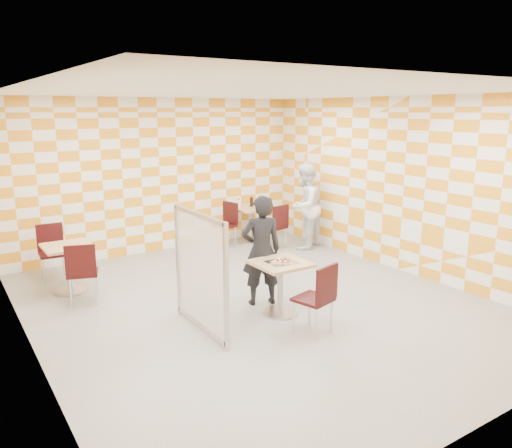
{
  "coord_description": "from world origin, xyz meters",
  "views": [
    {
      "loc": [
        -3.77,
        -5.7,
        2.76
      ],
      "look_at": [
        0.1,
        0.2,
        1.15
      ],
      "focal_mm": 35.0,
      "sensor_mm": 36.0,
      "label": 1
    }
  ],
  "objects_px": {
    "chair_second_side": "(227,221)",
    "man_dark": "(261,250)",
    "empty_table": "(69,260)",
    "partition": "(200,272)",
    "second_table": "(250,219)",
    "sport_bottle": "(239,203)",
    "soda_bottle": "(251,202)",
    "chair_empty_far": "(52,247)",
    "chair_main_front": "(319,294)",
    "chair_second_front": "(277,223)",
    "main_table": "(280,279)",
    "man_white": "(305,206)",
    "chair_empty_near": "(82,269)"
  },
  "relations": [
    {
      "from": "main_table",
      "to": "sport_bottle",
      "type": "height_order",
      "value": "sport_bottle"
    },
    {
      "from": "empty_table",
      "to": "man_dark",
      "type": "relative_size",
      "value": 0.47
    },
    {
      "from": "chair_second_front",
      "to": "man_dark",
      "type": "height_order",
      "value": "man_dark"
    },
    {
      "from": "chair_main_front",
      "to": "man_white",
      "type": "distance_m",
      "value": 4.1
    },
    {
      "from": "second_table",
      "to": "sport_bottle",
      "type": "xyz_separation_m",
      "value": [
        -0.2,
        0.15,
        0.33
      ]
    },
    {
      "from": "chair_second_side",
      "to": "second_table",
      "type": "bearing_deg",
      "value": 4.75
    },
    {
      "from": "second_table",
      "to": "chair_second_side",
      "type": "height_order",
      "value": "chair_second_side"
    },
    {
      "from": "sport_bottle",
      "to": "empty_table",
      "type": "bearing_deg",
      "value": -162.95
    },
    {
      "from": "man_white",
      "to": "soda_bottle",
      "type": "distance_m",
      "value": 1.24
    },
    {
      "from": "chair_second_front",
      "to": "sport_bottle",
      "type": "relative_size",
      "value": 4.62
    },
    {
      "from": "chair_main_front",
      "to": "chair_empty_near",
      "type": "distance_m",
      "value": 3.43
    },
    {
      "from": "chair_second_front",
      "to": "man_dark",
      "type": "distance_m",
      "value": 2.93
    },
    {
      "from": "man_dark",
      "to": "sport_bottle",
      "type": "xyz_separation_m",
      "value": [
        1.56,
        3.18,
        0.04
      ]
    },
    {
      "from": "chair_second_side",
      "to": "chair_empty_far",
      "type": "relative_size",
      "value": 1.0
    },
    {
      "from": "man_dark",
      "to": "man_white",
      "type": "height_order",
      "value": "man_white"
    },
    {
      "from": "chair_main_front",
      "to": "chair_empty_near",
      "type": "bearing_deg",
      "value": 129.77
    },
    {
      "from": "empty_table",
      "to": "chair_second_side",
      "type": "bearing_deg",
      "value": 15.95
    },
    {
      "from": "empty_table",
      "to": "sport_bottle",
      "type": "relative_size",
      "value": 3.75
    },
    {
      "from": "second_table",
      "to": "partition",
      "type": "relative_size",
      "value": 0.48
    },
    {
      "from": "chair_empty_far",
      "to": "man_white",
      "type": "height_order",
      "value": "man_white"
    },
    {
      "from": "chair_second_front",
      "to": "chair_main_front",
      "type": "bearing_deg",
      "value": -118.0
    },
    {
      "from": "second_table",
      "to": "empty_table",
      "type": "bearing_deg",
      "value": -165.71
    },
    {
      "from": "chair_main_front",
      "to": "chair_empty_far",
      "type": "bearing_deg",
      "value": 119.38
    },
    {
      "from": "main_table",
      "to": "sport_bottle",
      "type": "relative_size",
      "value": 3.75
    },
    {
      "from": "man_white",
      "to": "main_table",
      "type": "bearing_deg",
      "value": 22.49
    },
    {
      "from": "second_table",
      "to": "soda_bottle",
      "type": "relative_size",
      "value": 3.26
    },
    {
      "from": "main_table",
      "to": "man_white",
      "type": "bearing_deg",
      "value": 45.95
    },
    {
      "from": "main_table",
      "to": "chair_empty_far",
      "type": "distance_m",
      "value": 4.02
    },
    {
      "from": "man_dark",
      "to": "sport_bottle",
      "type": "height_order",
      "value": "man_dark"
    },
    {
      "from": "second_table",
      "to": "chair_empty_far",
      "type": "relative_size",
      "value": 0.81
    },
    {
      "from": "second_table",
      "to": "man_dark",
      "type": "distance_m",
      "value": 3.52
    },
    {
      "from": "chair_empty_near",
      "to": "sport_bottle",
      "type": "height_order",
      "value": "sport_bottle"
    },
    {
      "from": "chair_main_front",
      "to": "sport_bottle",
      "type": "height_order",
      "value": "sport_bottle"
    },
    {
      "from": "chair_second_side",
      "to": "man_dark",
      "type": "bearing_deg",
      "value": -111.04
    },
    {
      "from": "main_table",
      "to": "chair_second_front",
      "type": "xyz_separation_m",
      "value": [
        1.87,
        2.7,
        0.04
      ]
    },
    {
      "from": "chair_second_side",
      "to": "man_dark",
      "type": "xyz_separation_m",
      "value": [
        -1.15,
        -2.99,
        0.26
      ]
    },
    {
      "from": "chair_empty_near",
      "to": "sport_bottle",
      "type": "relative_size",
      "value": 4.62
    },
    {
      "from": "main_table",
      "to": "chair_main_front",
      "type": "xyz_separation_m",
      "value": [
        0.01,
        -0.8,
        0.04
      ]
    },
    {
      "from": "chair_empty_far",
      "to": "partition",
      "type": "distance_m",
      "value": 3.39
    },
    {
      "from": "partition",
      "to": "sport_bottle",
      "type": "xyz_separation_m",
      "value": [
        2.72,
        3.54,
        0.05
      ]
    },
    {
      "from": "partition",
      "to": "chair_second_front",
      "type": "bearing_deg",
      "value": 40.48
    },
    {
      "from": "man_dark",
      "to": "soda_bottle",
      "type": "xyz_separation_m",
      "value": [
        1.84,
        3.13,
        0.05
      ]
    },
    {
      "from": "sport_bottle",
      "to": "soda_bottle",
      "type": "relative_size",
      "value": 0.87
    },
    {
      "from": "empty_table",
      "to": "sport_bottle",
      "type": "height_order",
      "value": "sport_bottle"
    },
    {
      "from": "empty_table",
      "to": "soda_bottle",
      "type": "xyz_separation_m",
      "value": [
        4.06,
        1.1,
        0.34
      ]
    },
    {
      "from": "chair_second_front",
      "to": "soda_bottle",
      "type": "distance_m",
      "value": 0.94
    },
    {
      "from": "chair_second_front",
      "to": "chair_second_side",
      "type": "relative_size",
      "value": 1.0
    },
    {
      "from": "partition",
      "to": "sport_bottle",
      "type": "distance_m",
      "value": 4.47
    },
    {
      "from": "chair_empty_far",
      "to": "man_dark",
      "type": "distance_m",
      "value": 3.65
    },
    {
      "from": "empty_table",
      "to": "partition",
      "type": "bearing_deg",
      "value": -66.12
    }
  ]
}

